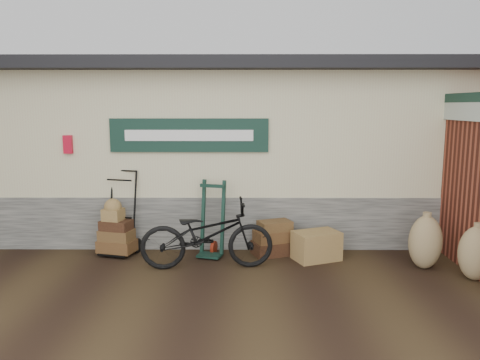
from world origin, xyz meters
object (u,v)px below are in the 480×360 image
at_px(green_barrow, 212,219).
at_px(porter_trolley, 121,211).
at_px(wicker_hamper, 316,246).
at_px(suitcase_stack, 273,238).
at_px(bicycle, 207,231).

bearing_deg(green_barrow, porter_trolley, -169.19).
bearing_deg(porter_trolley, wicker_hamper, 8.64).
xyz_separation_m(green_barrow, wicker_hamper, (1.67, -0.19, -0.39)).
relative_size(green_barrow, wicker_hamper, 1.77).
bearing_deg(wicker_hamper, suitcase_stack, 159.80).
distance_m(porter_trolley, suitcase_stack, 2.56).
relative_size(porter_trolley, suitcase_stack, 2.16).
bearing_deg(green_barrow, bicycle, -77.31).
height_order(suitcase_stack, bicycle, bicycle).
relative_size(suitcase_stack, wicker_hamper, 0.93).
height_order(green_barrow, bicycle, green_barrow).
distance_m(porter_trolley, green_barrow, 1.54).
xyz_separation_m(green_barrow, suitcase_stack, (1.00, 0.05, -0.33)).
bearing_deg(suitcase_stack, porter_trolley, 177.74).
bearing_deg(bicycle, wicker_hamper, -81.64).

